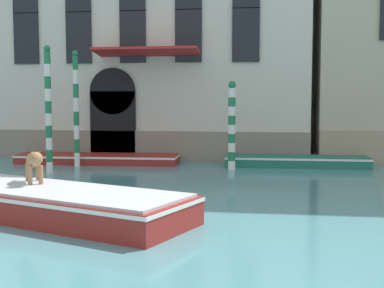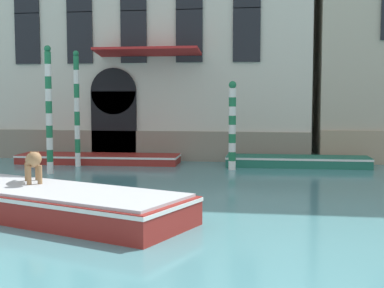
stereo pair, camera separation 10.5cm
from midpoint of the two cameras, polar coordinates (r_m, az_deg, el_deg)
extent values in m
cube|color=beige|center=(26.20, -4.41, 15.03)|extent=(14.78, 6.00, 14.49)
cube|color=gray|center=(22.94, -6.01, -0.16)|extent=(14.78, 0.16, 1.26)
cube|color=black|center=(23.11, -8.20, 1.95)|extent=(1.97, 0.14, 2.94)
cylinder|color=black|center=(23.08, -8.25, 5.59)|extent=(1.97, 0.14, 1.97)
cube|color=black|center=(24.60, -17.02, 10.70)|extent=(1.11, 0.10, 2.18)
cube|color=black|center=(23.69, -11.75, 11.04)|extent=(1.11, 0.10, 2.18)
cube|color=black|center=(22.99, -6.11, 11.31)|extent=(1.11, 0.10, 2.18)
cube|color=black|center=(22.52, -0.16, 11.47)|extent=(1.11, 0.10, 2.18)
cube|color=black|center=(22.28, 5.99, 11.51)|extent=(1.11, 0.10, 2.18)
cube|color=#B22323|center=(22.11, -4.65, 9.80)|extent=(4.31, 1.40, 0.29)
cube|color=maroon|center=(12.84, -16.36, -5.92)|extent=(7.93, 4.80, 0.60)
cube|color=white|center=(12.80, -16.38, -4.85)|extent=(7.97, 4.84, 0.08)
cube|color=#B2B7BC|center=(12.78, -16.39, -4.46)|extent=(7.66, 4.55, 0.06)
cylinder|color=#997047|center=(13.00, -15.70, -3.16)|extent=(0.11, 0.11, 0.44)
cylinder|color=#997047|center=(12.98, -16.78, -3.20)|extent=(0.11, 0.11, 0.44)
cylinder|color=#997047|center=(13.61, -15.95, -2.81)|extent=(0.11, 0.11, 0.44)
cylinder|color=#997047|center=(13.59, -16.98, -2.84)|extent=(0.11, 0.11, 0.44)
ellipsoid|color=#997047|center=(13.26, -16.39, -1.65)|extent=(0.71, 0.88, 0.35)
ellipsoid|color=brown|center=(13.37, -16.44, -1.18)|extent=(0.39, 0.43, 0.12)
sphere|color=#997047|center=(12.80, -16.23, -1.52)|extent=(0.33, 0.33, 0.33)
cone|color=brown|center=(12.80, -15.84, -0.96)|extent=(0.10, 0.10, 0.13)
cone|color=brown|center=(12.78, -16.65, -0.99)|extent=(0.10, 0.10, 0.13)
cylinder|color=#997047|center=(13.70, -16.55, -1.22)|extent=(0.21, 0.29, 0.23)
cube|color=maroon|center=(22.09, -9.77, -1.56)|extent=(6.58, 1.81, 0.37)
cube|color=white|center=(22.08, -9.77, -1.24)|extent=(6.61, 1.84, 0.08)
cube|color=#9EA3A8|center=(22.10, -9.77, -1.61)|extent=(3.63, 1.31, 0.33)
cube|color=#1E6651|center=(21.13, 11.30, -1.83)|extent=(5.49, 1.42, 0.41)
cube|color=white|center=(21.11, 11.30, -1.45)|extent=(5.52, 1.45, 0.08)
cube|color=#8C7251|center=(21.13, 11.30, -1.89)|extent=(3.03, 1.05, 0.37)
cylinder|color=white|center=(19.43, -14.73, -2.47)|extent=(0.22, 0.22, 0.43)
cylinder|color=#1E7247|center=(19.38, -14.76, -1.22)|extent=(0.22, 0.22, 0.43)
cylinder|color=white|center=(19.34, -14.79, 0.03)|extent=(0.22, 0.22, 0.43)
cylinder|color=#1E7247|center=(19.31, -14.82, 1.29)|extent=(0.22, 0.22, 0.43)
cylinder|color=white|center=(19.29, -14.85, 2.55)|extent=(0.22, 0.22, 0.43)
cylinder|color=#1E7247|center=(19.28, -14.88, 3.82)|extent=(0.22, 0.22, 0.43)
cylinder|color=white|center=(19.27, -14.91, 5.08)|extent=(0.22, 0.22, 0.43)
cylinder|color=#1E7247|center=(19.28, -14.93, 6.35)|extent=(0.22, 0.22, 0.43)
cylinder|color=white|center=(19.30, -14.96, 7.61)|extent=(0.22, 0.22, 0.43)
cylinder|color=#1E7247|center=(19.32, -14.99, 8.87)|extent=(0.22, 0.22, 0.43)
sphere|color=#1E7247|center=(19.34, -15.01, 9.79)|extent=(0.23, 0.23, 0.23)
cylinder|color=white|center=(21.26, -11.94, -1.63)|extent=(0.21, 0.21, 0.53)
cylinder|color=#1E7247|center=(21.21, -11.96, -0.20)|extent=(0.21, 0.21, 0.53)
cylinder|color=white|center=(21.17, -11.99, 1.24)|extent=(0.21, 0.21, 0.53)
cylinder|color=#1E7247|center=(21.14, -12.02, 2.68)|extent=(0.21, 0.21, 0.53)
cylinder|color=white|center=(21.13, -12.04, 4.12)|extent=(0.21, 0.21, 0.53)
cylinder|color=#1E7247|center=(21.12, -12.07, 5.57)|extent=(0.21, 0.21, 0.53)
cylinder|color=white|center=(21.14, -12.10, 7.01)|extent=(0.21, 0.21, 0.53)
cylinder|color=#1E7247|center=(21.16, -12.12, 8.46)|extent=(0.21, 0.21, 0.53)
sphere|color=#1E7247|center=(21.19, -12.14, 9.43)|extent=(0.22, 0.22, 0.22)
cylinder|color=white|center=(19.87, 4.44, -2.29)|extent=(0.27, 0.27, 0.34)
cylinder|color=#1E7247|center=(19.83, 4.45, -1.33)|extent=(0.27, 0.27, 0.34)
cylinder|color=white|center=(19.79, 4.45, -0.36)|extent=(0.27, 0.27, 0.34)
cylinder|color=#1E7247|center=(19.77, 4.46, 0.61)|extent=(0.27, 0.27, 0.34)
cylinder|color=white|center=(19.74, 4.47, 1.58)|extent=(0.27, 0.27, 0.34)
cylinder|color=#1E7247|center=(19.73, 4.47, 2.55)|extent=(0.27, 0.27, 0.34)
cylinder|color=white|center=(19.71, 4.48, 3.52)|extent=(0.27, 0.27, 0.34)
cylinder|color=#1E7247|center=(19.71, 4.49, 4.50)|extent=(0.27, 0.27, 0.34)
cylinder|color=white|center=(19.71, 4.49, 5.47)|extent=(0.27, 0.27, 0.34)
sphere|color=#1E7247|center=(19.71, 4.50, 6.31)|extent=(0.28, 0.28, 0.28)
camera|label=1|loc=(0.05, -89.82, 0.02)|focal=50.00mm
camera|label=2|loc=(0.05, 90.18, -0.02)|focal=50.00mm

